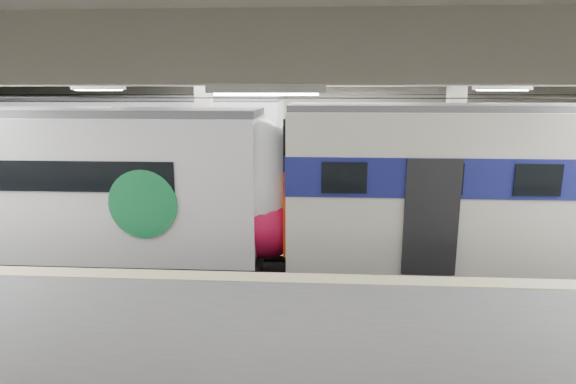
{
  "coord_description": "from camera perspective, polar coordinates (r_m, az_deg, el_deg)",
  "views": [
    {
      "loc": [
        0.7,
        -12.58,
        4.98
      ],
      "look_at": [
        -0.15,
        1.0,
        2.0
      ],
      "focal_mm": 30.0,
      "sensor_mm": 36.0,
      "label": 1
    }
  ],
  "objects": [
    {
      "name": "far_train",
      "position": [
        20.23,
        -21.98,
        4.12
      ],
      "size": [
        14.62,
        3.0,
        4.64
      ],
      "rotation": [
        0.0,
        0.0,
        -0.0
      ],
      "color": "silver",
      "rests_on": "ground"
    },
    {
      "name": "station_hall",
      "position": [
        11.0,
        -0.09,
        3.28
      ],
      "size": [
        36.0,
        24.0,
        5.75
      ],
      "color": "black",
      "rests_on": "ground"
    },
    {
      "name": "modern_emu",
      "position": [
        14.45,
        -23.34,
        0.13
      ],
      "size": [
        13.69,
        2.83,
        4.42
      ],
      "color": "silver",
      "rests_on": "ground"
    },
    {
      "name": "older_rer",
      "position": [
        14.21,
        28.8,
        0.3
      ],
      "size": [
        13.87,
        3.06,
        4.56
      ],
      "color": "beige",
      "rests_on": "ground"
    }
  ]
}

